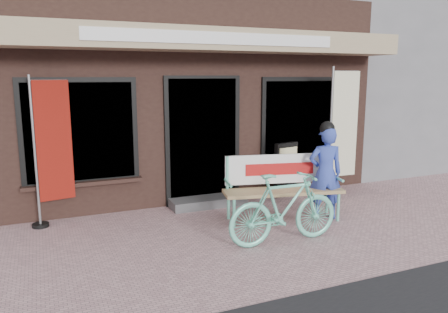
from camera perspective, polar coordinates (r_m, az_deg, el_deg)
name	(u,v)px	position (r m, az deg, el deg)	size (l,w,h in m)	color
ground	(255,241)	(6.02, 4.01, -10.90)	(70.00, 70.00, 0.00)	#BD9095
storefront	(156,40)	(10.30, -8.83, 14.81)	(7.00, 6.77, 6.00)	black
neighbor_right_near	(418,56)	(15.26, 24.05, 11.88)	(10.00, 7.00, 5.60)	slate
bench	(282,182)	(6.81, 7.53, -3.30)	(1.89, 0.84, 0.99)	#6FDABB
person	(325,171)	(6.91, 13.10, -1.87)	(0.61, 0.49, 1.52)	#3347B2
bicycle	(284,208)	(5.84, 7.89, -6.70)	(0.45, 1.59, 0.96)	#6FDABB
nobori_red	(51,149)	(6.84, -21.66, 0.89)	(0.66, 0.28, 2.21)	gray
nobori_cream	(342,131)	(8.10, 15.11, 3.20)	(0.69, 0.26, 2.36)	gray
menu_stand	(286,169)	(8.13, 8.10, -1.58)	(0.50, 0.20, 0.99)	black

